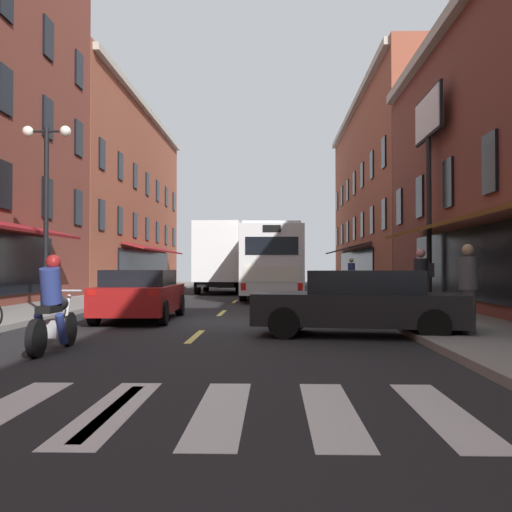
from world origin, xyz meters
name	(u,v)px	position (x,y,z in m)	size (l,w,h in m)	color
ground_plane	(212,323)	(0.00, 0.00, -0.05)	(34.80, 80.00, 0.10)	black
lane_centre_dashes	(211,322)	(0.00, -0.25, 0.00)	(0.14, 73.90, 0.01)	#DBCC4C
crosswalk_near	(112,410)	(0.00, -10.00, 0.00)	(7.10, 2.80, 0.01)	silver
sidewalk_right	(435,319)	(5.90, 0.00, 0.07)	(3.00, 80.00, 0.14)	gray
billboard_sign	(429,140)	(7.05, 5.08, 5.89)	(0.40, 3.35, 7.39)	black
transit_bus	(269,262)	(1.43, 13.37, 1.73)	(2.86, 12.31, 3.31)	silver
box_truck	(221,258)	(-1.32, 17.74, 1.97)	(2.51, 6.93, 3.85)	#B21E19
sedan_near	(141,294)	(-1.99, 0.32, 0.71)	(2.01, 4.61, 1.37)	maroon
sedan_mid	(232,278)	(-1.42, 28.44, 0.70)	(1.98, 4.58, 1.34)	navy
sedan_far	(361,303)	(3.47, -3.29, 0.70)	(4.56, 2.52, 1.38)	black
motorcycle_rider	(53,310)	(-2.13, -5.87, 0.71)	(0.62, 2.07, 1.66)	black
pedestrian_near	(422,281)	(5.46, -0.33, 1.09)	(0.50, 0.36, 1.79)	black
pedestrian_mid	(468,287)	(5.47, -4.04, 1.05)	(0.36, 0.36, 1.76)	#4C4C51
pedestrian_far	(351,275)	(5.60, 14.71, 1.06)	(0.36, 0.36, 1.78)	black
street_lamp_twin	(46,209)	(-4.96, 1.20, 3.14)	(1.42, 0.32, 5.42)	black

